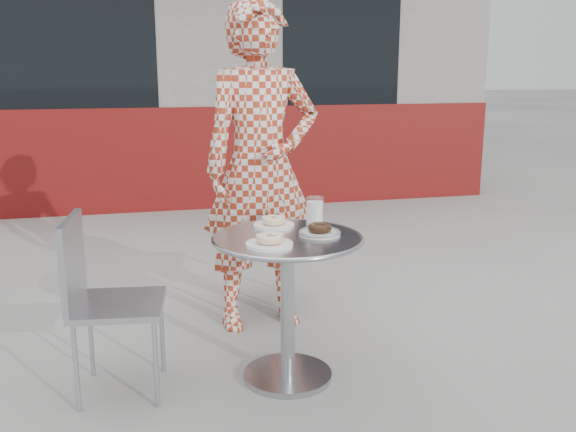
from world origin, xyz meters
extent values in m
plane|color=#A19E99|center=(0.00, 0.00, 0.00)|extent=(60.00, 60.00, 0.00)
cube|color=gray|center=(0.00, 5.60, 1.50)|extent=(6.00, 4.00, 3.00)
cube|color=maroon|center=(0.00, 3.68, 0.50)|extent=(6.02, 0.20, 1.00)
cube|color=black|center=(-1.20, 3.61, 1.70)|extent=(1.60, 0.04, 1.40)
cube|color=black|center=(1.40, 3.61, 1.70)|extent=(1.20, 0.04, 1.40)
cylinder|color=#BCBCC2|center=(-0.02, -0.02, 0.01)|extent=(0.40, 0.40, 0.03)
cylinder|color=#BCBCC2|center=(-0.02, -0.02, 0.33)|extent=(0.06, 0.06, 0.64)
cylinder|color=#BCBCC2|center=(-0.02, -0.02, 0.66)|extent=(0.64, 0.64, 0.02)
torus|color=#BCBCC2|center=(-0.02, -0.02, 0.66)|extent=(0.66, 0.66, 0.02)
cube|color=#A3A5AB|center=(0.04, 0.95, 0.40)|extent=(0.44, 0.44, 0.03)
cube|color=#A3A5AB|center=(0.01, 0.78, 0.61)|extent=(0.38, 0.09, 0.38)
cube|color=#A3A5AB|center=(-0.74, 0.03, 0.40)|extent=(0.42, 0.42, 0.03)
cube|color=#A3A5AB|center=(-0.92, 0.06, 0.60)|extent=(0.07, 0.37, 0.37)
imported|color=#A53019|center=(0.00, 0.65, 0.86)|extent=(0.67, 0.48, 1.73)
cylinder|color=white|center=(-0.04, 0.16, 0.68)|extent=(0.19, 0.19, 0.01)
torus|color=#DD8C55|center=(-0.04, 0.16, 0.70)|extent=(0.11, 0.11, 0.04)
cylinder|color=white|center=(-0.13, -0.15, 0.68)|extent=(0.19, 0.19, 0.01)
torus|color=#DD8C55|center=(-0.13, -0.15, 0.70)|extent=(0.11, 0.11, 0.04)
sphere|color=#B77A3F|center=(-0.07, -0.11, 0.70)|extent=(0.04, 0.04, 0.04)
cylinder|color=white|center=(0.13, -0.02, 0.68)|extent=(0.18, 0.18, 0.01)
torus|color=black|center=(0.13, -0.02, 0.70)|extent=(0.11, 0.11, 0.04)
torus|color=black|center=(0.13, -0.02, 0.68)|extent=(0.18, 0.18, 0.02)
cylinder|color=white|center=(0.16, 0.16, 0.72)|extent=(0.07, 0.07, 0.11)
cylinder|color=white|center=(0.16, 0.16, 0.73)|extent=(0.08, 0.08, 0.13)
camera|label=1|loc=(-0.64, -2.63, 1.40)|focal=40.00mm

